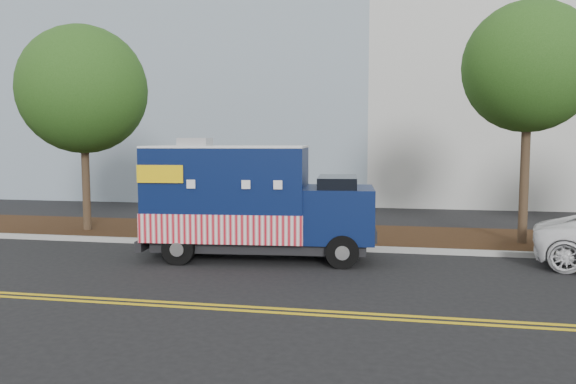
# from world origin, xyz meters

# --- Properties ---
(ground) EXTENTS (120.00, 120.00, 0.00)m
(ground) POSITION_xyz_m (0.00, 0.00, 0.00)
(ground) COLOR black
(ground) RESTS_ON ground
(curb) EXTENTS (120.00, 0.18, 0.15)m
(curb) POSITION_xyz_m (0.00, 1.40, 0.07)
(curb) COLOR #9E9E99
(curb) RESTS_ON ground
(mulch_strip) EXTENTS (120.00, 4.00, 0.15)m
(mulch_strip) POSITION_xyz_m (0.00, 3.50, 0.07)
(mulch_strip) COLOR black
(mulch_strip) RESTS_ON ground
(centerline_near) EXTENTS (120.00, 0.10, 0.01)m
(centerline_near) POSITION_xyz_m (0.00, -4.45, 0.01)
(centerline_near) COLOR gold
(centerline_near) RESTS_ON ground
(centerline_far) EXTENTS (120.00, 0.10, 0.01)m
(centerline_far) POSITION_xyz_m (0.00, -4.70, 0.01)
(centerline_far) COLOR gold
(centerline_far) RESTS_ON ground
(tree_a) EXTENTS (4.23, 4.23, 6.97)m
(tree_a) POSITION_xyz_m (-6.96, 2.66, 4.84)
(tree_a) COLOR #38281C
(tree_a) RESTS_ON ground
(tree_c) EXTENTS (3.76, 3.76, 7.16)m
(tree_c) POSITION_xyz_m (7.01, 2.82, 5.27)
(tree_c) COLOR #38281C
(tree_c) RESTS_ON ground
(sign_post) EXTENTS (0.06, 0.06, 2.40)m
(sign_post) POSITION_xyz_m (-4.35, 1.92, 1.20)
(sign_post) COLOR #473828
(sign_post) RESTS_ON ground
(food_truck) EXTENTS (6.32, 2.82, 3.24)m
(food_truck) POSITION_xyz_m (-0.59, -0.06, 1.47)
(food_truck) COLOR black
(food_truck) RESTS_ON ground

